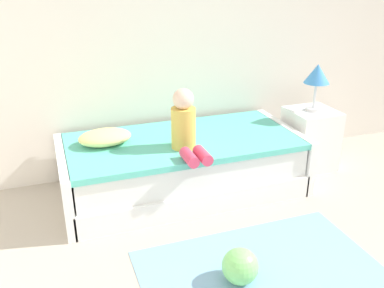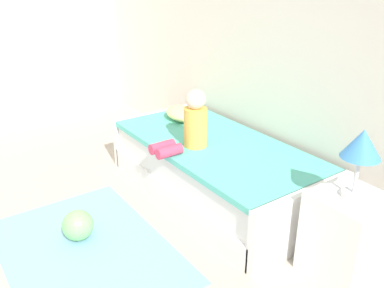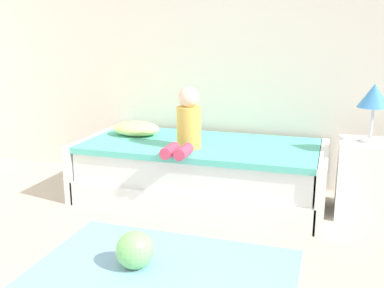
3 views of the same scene
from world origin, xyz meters
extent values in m
cube|color=silver|center=(0.00, 2.60, 1.45)|extent=(7.20, 0.10, 2.90)
cube|color=white|center=(-0.48, 2.00, 0.10)|extent=(2.00, 1.00, 0.20)
cube|color=white|center=(-0.48, 2.00, 0.33)|extent=(1.94, 0.94, 0.25)
cube|color=#59C6B2|center=(-0.48, 2.00, 0.47)|extent=(1.98, 0.98, 0.05)
cube|color=white|center=(-1.50, 2.00, 0.25)|extent=(0.07, 1.00, 0.50)
cube|color=white|center=(0.54, 2.00, 0.25)|extent=(0.07, 1.00, 0.50)
cube|color=white|center=(0.87, 2.04, 0.30)|extent=(0.44, 0.44, 0.60)
cylinder|color=silver|center=(0.87, 2.04, 0.61)|extent=(0.15, 0.15, 0.03)
cylinder|color=silver|center=(0.87, 2.04, 0.75)|extent=(0.02, 0.02, 0.24)
cone|color=#3F8CD8|center=(0.87, 2.04, 0.96)|extent=(0.24, 0.24, 0.18)
cylinder|color=gold|center=(-0.53, 1.82, 0.67)|extent=(0.20, 0.20, 0.34)
sphere|color=beige|center=(-0.53, 1.82, 0.92)|extent=(0.17, 0.17, 0.17)
cylinder|color=#D83F60|center=(-0.59, 1.52, 0.55)|extent=(0.09, 0.22, 0.09)
cylinder|color=#D83F60|center=(-0.48, 1.52, 0.55)|extent=(0.09, 0.22, 0.09)
ellipsoid|color=#F2E58C|center=(-1.13, 2.10, 0.56)|extent=(0.44, 0.30, 0.13)
sphere|color=#7FD872|center=(-0.53, 0.72, 0.12)|extent=(0.24, 0.24, 0.24)
cube|color=#7AA8CC|center=(-0.35, 0.70, 0.00)|extent=(1.60, 1.10, 0.01)
camera|label=1|loc=(-1.54, -1.21, 1.87)|focal=39.24mm
camera|label=2|loc=(2.11, -0.08, 1.93)|focal=38.44mm
camera|label=3|loc=(0.57, -1.56, 1.42)|focal=41.72mm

